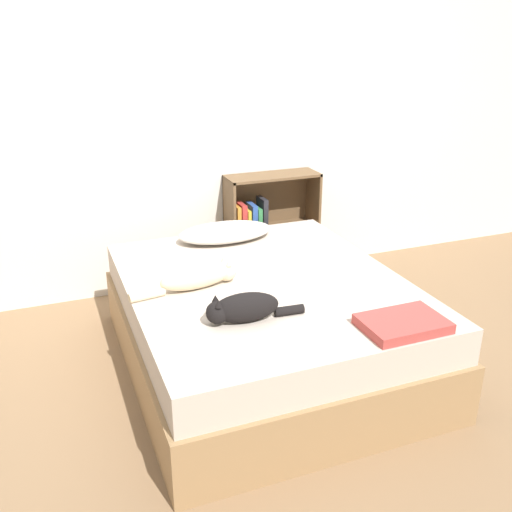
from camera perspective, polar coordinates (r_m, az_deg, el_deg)
ground_plane at (r=3.52m, az=0.85°, el=-10.59°), size 8.00×8.00×0.00m
wall_back at (r=4.28m, az=-5.99°, el=13.19°), size 8.00×0.06×2.50m
bed at (r=3.38m, az=0.87°, el=-6.76°), size 1.57×1.87×0.54m
pillow at (r=3.87m, az=-3.09°, el=2.40°), size 0.65×0.35×0.11m
cat_light at (r=3.17m, az=-5.70°, el=-2.04°), size 0.63×0.20×0.14m
cat_dark at (r=2.79m, az=-1.36°, el=-5.24°), size 0.50×0.16×0.15m
bookshelf at (r=4.50m, az=1.04°, el=3.19°), size 0.72×0.26×0.85m
blanket_fold at (r=2.84m, az=14.46°, el=-6.57°), size 0.40×0.28×0.05m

